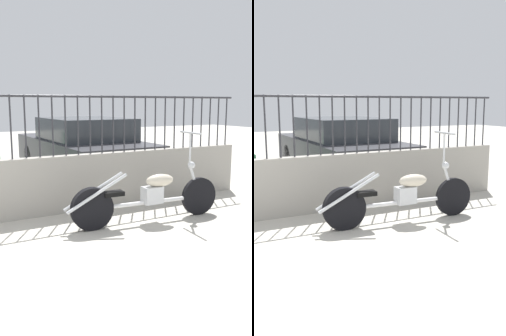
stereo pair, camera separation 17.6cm
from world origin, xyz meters
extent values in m
cylinder|color=#2D2D33|center=(0.90, 2.71, 1.33)|extent=(0.02, 0.02, 0.90)
cylinder|color=#2D2D33|center=(1.10, 2.71, 1.33)|extent=(0.02, 0.02, 0.90)
cylinder|color=#2D2D33|center=(1.30, 2.71, 1.33)|extent=(0.02, 0.02, 0.90)
cylinder|color=#2D2D33|center=(1.50, 2.71, 1.33)|extent=(0.02, 0.02, 0.90)
cylinder|color=#2D2D33|center=(1.70, 2.71, 1.33)|extent=(0.02, 0.02, 0.90)
cylinder|color=#2D2D33|center=(1.90, 2.71, 1.33)|extent=(0.02, 0.02, 0.90)
cylinder|color=#2D2D33|center=(2.10, 2.71, 1.33)|extent=(0.02, 0.02, 0.90)
cylinder|color=#2D2D33|center=(2.30, 2.71, 1.33)|extent=(0.02, 0.02, 0.90)
cylinder|color=#2D2D33|center=(2.50, 2.71, 1.33)|extent=(0.02, 0.02, 0.90)
cylinder|color=#2D2D33|center=(2.70, 2.71, 1.33)|extent=(0.02, 0.02, 0.90)
cylinder|color=#2D2D33|center=(2.90, 2.71, 1.33)|extent=(0.02, 0.02, 0.90)
cylinder|color=#2D2D33|center=(3.09, 2.71, 1.33)|extent=(0.02, 0.02, 0.90)
cylinder|color=#2D2D33|center=(3.29, 2.71, 1.33)|extent=(0.02, 0.02, 0.90)
cylinder|color=#2D2D33|center=(3.49, 2.71, 1.33)|extent=(0.02, 0.02, 0.90)
cylinder|color=#2D2D33|center=(3.69, 2.71, 1.33)|extent=(0.02, 0.02, 0.90)
cylinder|color=#2D2D33|center=(3.89, 2.71, 1.33)|extent=(0.02, 0.02, 0.90)
cylinder|color=#2D2D33|center=(4.09, 2.71, 1.33)|extent=(0.02, 0.02, 0.90)
cylinder|color=#2D2D33|center=(4.29, 2.71, 1.33)|extent=(0.02, 0.02, 0.90)
cylinder|color=#2D2D33|center=(4.49, 2.71, 1.33)|extent=(0.02, 0.02, 0.90)
cylinder|color=#2D2D33|center=(4.69, 2.71, 1.33)|extent=(0.02, 0.02, 0.90)
cylinder|color=#2D2D33|center=(4.89, 2.71, 1.33)|extent=(0.02, 0.02, 0.90)
cylinder|color=black|center=(3.38, 1.61, 0.28)|extent=(0.57, 0.11, 0.57)
cylinder|color=black|center=(1.69, 1.74, 0.28)|extent=(0.58, 0.15, 0.58)
cylinder|color=silver|center=(2.53, 1.68, 0.28)|extent=(1.55, 0.17, 0.06)
cube|color=silver|center=(2.58, 1.67, 0.38)|extent=(0.28, 0.18, 0.24)
ellipsoid|color=beige|center=(2.70, 1.66, 0.58)|extent=(0.44, 0.23, 0.18)
cube|color=black|center=(1.99, 1.72, 0.46)|extent=(0.29, 0.18, 0.06)
cylinder|color=silver|center=(3.29, 1.62, 0.53)|extent=(0.22, 0.06, 0.51)
sphere|color=silver|center=(3.23, 1.62, 0.76)|extent=(0.11, 0.11, 0.11)
cylinder|color=silver|center=(3.20, 1.63, 1.01)|extent=(0.03, 0.03, 0.46)
cylinder|color=silver|center=(3.20, 1.63, 1.24)|extent=(0.07, 0.52, 0.03)
cylinder|color=silver|center=(1.74, 1.67, 0.50)|extent=(0.84, 0.11, 0.48)
cylinder|color=silver|center=(1.75, 1.80, 0.50)|extent=(0.84, 0.11, 0.48)
cylinder|color=black|center=(2.09, 6.55, 0.32)|extent=(0.12, 0.64, 0.64)
cylinder|color=black|center=(3.78, 6.57, 0.32)|extent=(0.12, 0.64, 0.64)
cylinder|color=black|center=(2.13, 3.88, 0.32)|extent=(0.12, 0.64, 0.64)
cylinder|color=black|center=(3.82, 3.90, 0.32)|extent=(0.12, 0.64, 0.64)
cube|color=#38383D|center=(2.95, 5.23, 0.55)|extent=(1.86, 4.33, 0.63)
cube|color=#2D3338|center=(2.96, 5.01, 1.10)|extent=(1.64, 2.09, 0.47)
camera|label=1|loc=(-0.20, -2.65, 1.66)|focal=40.00mm
camera|label=2|loc=(-0.04, -2.73, 1.66)|focal=40.00mm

